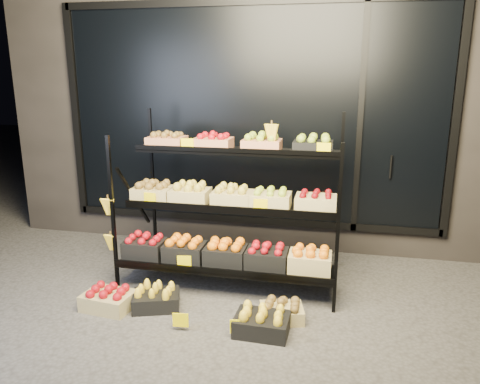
% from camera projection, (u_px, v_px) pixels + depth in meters
% --- Properties ---
extents(ground, '(24.00, 24.00, 0.00)m').
position_uv_depth(ground, '(216.00, 310.00, 4.15)').
color(ground, '#514F4C').
rests_on(ground, ground).
extents(building, '(6.00, 2.08, 3.50)m').
position_uv_depth(building, '(265.00, 94.00, 6.15)').
color(building, '#2D2826').
rests_on(building, ground).
extents(display_rack, '(2.18, 1.02, 1.68)m').
position_uv_depth(display_rack, '(229.00, 206.00, 4.52)').
color(display_rack, black).
rests_on(display_rack, ground).
extents(tag_floor_a, '(0.13, 0.01, 0.12)m').
position_uv_depth(tag_floor_a, '(181.00, 324.00, 3.79)').
color(tag_floor_a, '#FFE600').
rests_on(tag_floor_a, ground).
extents(tag_floor_b, '(0.13, 0.01, 0.12)m').
position_uv_depth(tag_floor_b, '(238.00, 331.00, 3.70)').
color(tag_floor_b, '#FFE600').
rests_on(tag_floor_b, ground).
extents(floor_crate_left, '(0.46, 0.36, 0.21)m').
position_uv_depth(floor_crate_left, '(108.00, 298.00, 4.15)').
color(floor_crate_left, tan).
rests_on(floor_crate_left, ground).
extents(floor_crate_midleft, '(0.48, 0.41, 0.20)m').
position_uv_depth(floor_crate_midleft, '(156.00, 298.00, 4.16)').
color(floor_crate_midleft, black).
rests_on(floor_crate_midleft, ground).
extents(floor_crate_midright, '(0.41, 0.34, 0.19)m').
position_uv_depth(floor_crate_midright, '(282.00, 311.00, 3.96)').
color(floor_crate_midright, tan).
rests_on(floor_crate_midright, ground).
extents(floor_crate_right, '(0.44, 0.33, 0.21)m').
position_uv_depth(floor_crate_right, '(262.00, 322.00, 3.76)').
color(floor_crate_right, black).
rests_on(floor_crate_right, ground).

